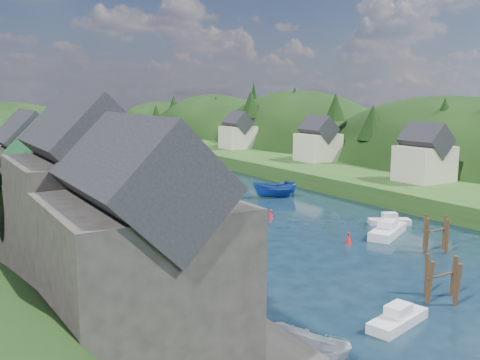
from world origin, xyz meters
TOP-DOWN VIEW (x-y plane):
  - ground at (0.00, 50.00)m, footprint 600.00×600.00m
  - hillside_right at (45.00, 75.00)m, footprint 36.00×245.56m
  - far_hills at (1.22, 174.01)m, footprint 103.00×68.00m
  - hill_trees at (-0.36, 64.98)m, footprint 89.62×147.18m
  - quay_left at (-24.00, 20.00)m, footprint 12.00×110.00m
  - quayside_buildings at (-26.00, 6.39)m, footprint 8.00×35.84m
  - boat_sheds at (-26.00, 39.00)m, footprint 7.00×21.00m
  - terrace_right at (25.00, 40.00)m, footprint 16.00×120.00m
  - right_bank_cottages at (28.00, 48.33)m, footprint 9.00×59.24m
  - piling_cluster_near at (-2.78, -4.71)m, footprint 3.12×2.92m
  - piling_cluster_far at (6.99, 3.69)m, footprint 3.00×2.82m
  - channel_buoy_near at (1.67, 9.84)m, footprint 0.70×0.70m
  - channel_buoy_far at (1.01, 22.60)m, footprint 0.70×0.70m
  - moored_boats at (-1.76, 23.94)m, footprint 35.93×95.89m

SIDE VIEW (x-z plane):
  - far_hills at x=1.22m, z-range -32.80..11.20m
  - hillside_right at x=45.00m, z-range -31.41..16.59m
  - ground at x=0.00m, z-range 0.00..0.00m
  - channel_buoy_near at x=1.67m, z-range -0.07..1.03m
  - channel_buoy_far at x=1.01m, z-range -0.07..1.03m
  - moored_boats at x=-1.76m, z-range -0.60..1.91m
  - quay_left at x=-24.00m, z-range 0.00..2.00m
  - terrace_right at x=25.00m, z-range 0.00..2.40m
  - piling_cluster_near at x=-2.78m, z-range -0.57..3.12m
  - piling_cluster_far at x=6.99m, z-range -0.57..3.31m
  - boat_sheds at x=-26.00m, z-range 1.52..9.02m
  - right_bank_cottages at x=28.00m, z-range 1.64..10.05m
  - quayside_buildings at x=-26.00m, z-range 0.64..13.54m
  - hill_trees at x=-0.36m, z-range 4.78..17.47m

